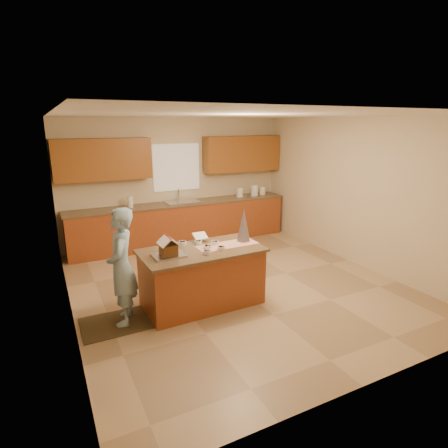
{
  "coord_description": "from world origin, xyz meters",
  "views": [
    {
      "loc": [
        -2.67,
        -4.94,
        2.57
      ],
      "look_at": [
        -0.1,
        0.2,
        1.0
      ],
      "focal_mm": 29.5,
      "sensor_mm": 36.0,
      "label": 1
    }
  ],
  "objects_px": {
    "island_base": "(202,278)",
    "tinsel_tree": "(244,225)",
    "gingerbread_house": "(168,248)",
    "boy": "(122,267)"
  },
  "relations": [
    {
      "from": "island_base",
      "to": "gingerbread_house",
      "type": "bearing_deg",
      "value": -174.81
    },
    {
      "from": "island_base",
      "to": "gingerbread_house",
      "type": "distance_m",
      "value": 0.76
    },
    {
      "from": "tinsel_tree",
      "to": "gingerbread_house",
      "type": "height_order",
      "value": "tinsel_tree"
    },
    {
      "from": "tinsel_tree",
      "to": "gingerbread_house",
      "type": "xyz_separation_m",
      "value": [
        -1.22,
        -0.12,
        -0.13
      ]
    },
    {
      "from": "boy",
      "to": "gingerbread_house",
      "type": "relative_size",
      "value": 5.88
    },
    {
      "from": "boy",
      "to": "island_base",
      "type": "bearing_deg",
      "value": 108.28
    },
    {
      "from": "boy",
      "to": "tinsel_tree",
      "type": "bearing_deg",
      "value": 110.13
    },
    {
      "from": "island_base",
      "to": "gingerbread_house",
      "type": "relative_size",
      "value": 6.28
    },
    {
      "from": "island_base",
      "to": "tinsel_tree",
      "type": "distance_m",
      "value": 1.0
    },
    {
      "from": "island_base",
      "to": "tinsel_tree",
      "type": "height_order",
      "value": "tinsel_tree"
    }
  ]
}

